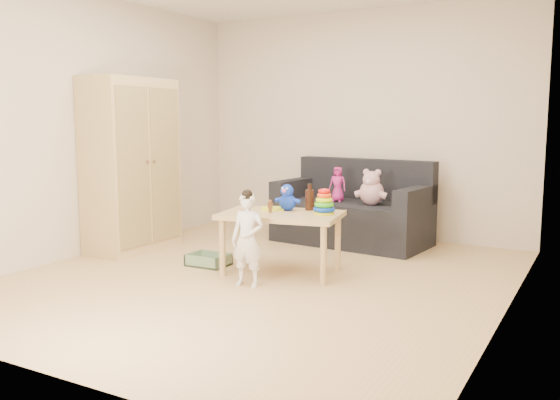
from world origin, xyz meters
The scene contains 13 objects.
room centered at (0.00, 0.00, 1.30)m, with size 4.50×4.50×4.50m.
wardrobe centered at (-1.74, 0.31, 0.89)m, with size 0.49×0.99×1.77m, color tan.
sofa centered at (0.13, 1.71, 0.23)m, with size 1.64×0.82×0.46m, color black.
play_table centered at (0.08, 0.22, 0.27)m, with size 1.03×0.65×0.54m, color tan.
storage_bin centered at (-0.65, 0.12, 0.06)m, with size 0.37×0.28×0.11m, color #688661, non-canonical shape.
toddler centered at (0.04, -0.28, 0.38)m, with size 0.28×0.19×0.75m, color white.
pink_bear centered at (0.40, 1.60, 0.62)m, with size 0.28×0.24×0.32m, color #D39BA5, non-canonical shape.
doll centered at (-0.01, 1.65, 0.65)m, with size 0.19×0.13×0.38m, color #C42485.
ring_stacker centered at (0.44, 0.33, 0.63)m, with size 0.19×0.19×0.22m.
brown_bottle centered at (0.23, 0.47, 0.65)m, with size 0.08×0.08×0.24m.
blue_plush centered at (0.07, 0.36, 0.67)m, with size 0.20×0.16×0.24m, color blue, non-canonical shape.
wooden_figure centered at (0.00, 0.16, 0.60)m, with size 0.05×0.04×0.12m, color brown, non-canonical shape.
yellow_book centered at (-0.08, 0.35, 0.55)m, with size 0.20×0.20×0.02m, color yellow.
Camera 1 is at (2.58, -4.27, 1.35)m, focal length 38.00 mm.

